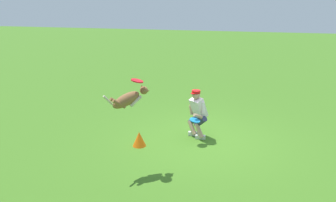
% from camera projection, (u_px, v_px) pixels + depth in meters
% --- Properties ---
extents(ground_plane, '(60.00, 60.00, 0.00)m').
position_uv_depth(ground_plane, '(204.00, 142.00, 8.84)').
color(ground_plane, '#407320').
extents(person, '(0.60, 0.71, 1.29)m').
position_uv_depth(person, '(197.00, 112.00, 8.93)').
color(person, silver).
rests_on(person, ground_plane).
extents(dog, '(0.79, 0.77, 0.48)m').
position_uv_depth(dog, '(129.00, 99.00, 7.04)').
color(dog, '#8D6038').
extents(frisbee_flying, '(0.35, 0.35, 0.10)m').
position_uv_depth(frisbee_flying, '(137.00, 81.00, 6.99)').
color(frisbee_flying, red).
extents(frisbee_held, '(0.37, 0.37, 0.10)m').
position_uv_depth(frisbee_held, '(195.00, 120.00, 8.59)').
color(frisbee_held, '#1D87DB').
rests_on(frisbee_held, person).
extents(training_cone, '(0.33, 0.33, 0.37)m').
position_uv_depth(training_cone, '(139.00, 139.00, 8.54)').
color(training_cone, orange).
rests_on(training_cone, ground_plane).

